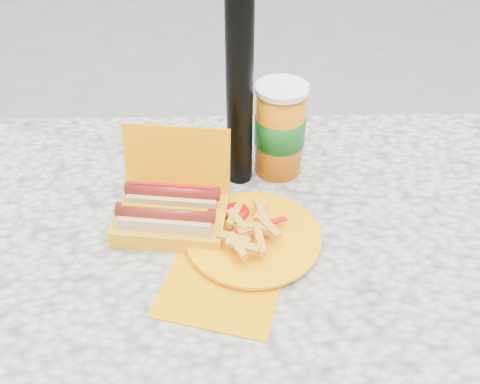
{
  "coord_description": "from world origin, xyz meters",
  "views": [
    {
      "loc": [
        -0.02,
        -0.67,
        1.39
      ],
      "look_at": [
        -0.0,
        0.05,
        0.8
      ],
      "focal_mm": 38.0,
      "sensor_mm": 36.0,
      "label": 1
    }
  ],
  "objects_px": {
    "umbrella_pole": "(240,7)",
    "soda_cup": "(280,130)",
    "fries_plate": "(250,239)",
    "hotdog_box": "(171,210)"
  },
  "relations": [
    {
      "from": "hotdog_box",
      "to": "fries_plate",
      "type": "relative_size",
      "value": 0.65
    },
    {
      "from": "fries_plate",
      "to": "umbrella_pole",
      "type": "bearing_deg",
      "value": 94.11
    },
    {
      "from": "hotdog_box",
      "to": "fries_plate",
      "type": "bearing_deg",
      "value": -13.12
    },
    {
      "from": "hotdog_box",
      "to": "soda_cup",
      "type": "xyz_separation_m",
      "value": [
        0.21,
        0.17,
        0.06
      ]
    },
    {
      "from": "hotdog_box",
      "to": "soda_cup",
      "type": "height_order",
      "value": "soda_cup"
    },
    {
      "from": "hotdog_box",
      "to": "soda_cup",
      "type": "relative_size",
      "value": 1.12
    },
    {
      "from": "umbrella_pole",
      "to": "soda_cup",
      "type": "distance_m",
      "value": 0.27
    },
    {
      "from": "hotdog_box",
      "to": "fries_plate",
      "type": "height_order",
      "value": "hotdog_box"
    },
    {
      "from": "fries_plate",
      "to": "soda_cup",
      "type": "bearing_deg",
      "value": 73.28
    },
    {
      "from": "soda_cup",
      "to": "hotdog_box",
      "type": "bearing_deg",
      "value": -140.93
    }
  ]
}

